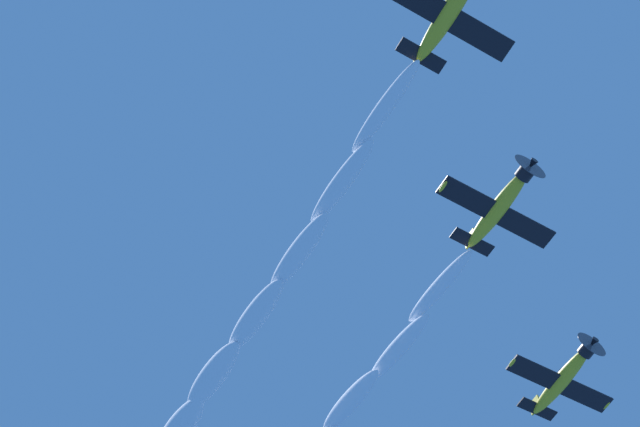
{
  "coord_description": "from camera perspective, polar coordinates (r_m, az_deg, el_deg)",
  "views": [
    {
      "loc": [
        16.36,
        -13.43,
        2.16
      ],
      "look_at": [
        -12.32,
        6.08,
        54.23
      ],
      "focal_mm": 55.45,
      "sensor_mm": 36.0,
      "label": 1
    }
  ],
  "objects": [
    {
      "name": "airplane_left_wingman",
      "position": [
        66.01,
        10.35,
        0.43
      ],
      "size": [
        7.85,
        8.79,
        2.45
      ],
      "color": "gold"
    },
    {
      "name": "airplane_right_wingman",
      "position": [
        74.33,
        13.87,
        -9.21
      ],
      "size": [
        7.89,
        8.78,
        2.4
      ],
      "color": "gold"
    },
    {
      "name": "airplane_lead",
      "position": [
        59.12,
        7.57,
        11.61
      ],
      "size": [
        7.89,
        8.79,
        2.45
      ],
      "color": "gold"
    }
  ]
}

